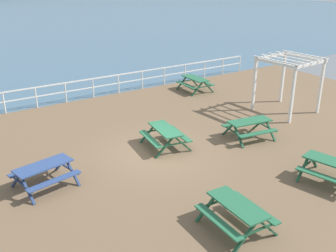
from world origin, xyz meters
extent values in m
cube|color=brown|center=(0.00, 0.00, -0.10)|extent=(30.00, 24.00, 0.20)
cube|color=white|center=(0.00, 7.75, 1.05)|extent=(23.00, 0.06, 0.06)
cube|color=white|center=(0.00, 7.75, 0.58)|extent=(23.00, 0.05, 0.05)
cylinder|color=white|center=(-3.83, 7.75, 0.53)|extent=(0.07, 0.07, 1.05)
cylinder|color=white|center=(-2.30, 7.75, 0.53)|extent=(0.07, 0.07, 1.05)
cylinder|color=white|center=(-0.77, 7.75, 0.53)|extent=(0.07, 0.07, 1.05)
cylinder|color=white|center=(0.77, 7.75, 0.53)|extent=(0.07, 0.07, 1.05)
cylinder|color=white|center=(2.30, 7.75, 0.53)|extent=(0.07, 0.07, 1.05)
cylinder|color=white|center=(3.83, 7.75, 0.53)|extent=(0.07, 0.07, 1.05)
cylinder|color=white|center=(5.37, 7.75, 0.53)|extent=(0.07, 0.07, 1.05)
cylinder|color=white|center=(6.90, 7.75, 0.53)|extent=(0.07, 0.07, 1.05)
cylinder|color=white|center=(8.43, 7.75, 0.53)|extent=(0.07, 0.07, 1.05)
cylinder|color=white|center=(9.97, 7.75, 0.53)|extent=(0.07, 0.07, 1.05)
cylinder|color=white|center=(11.50, 7.75, 0.53)|extent=(0.07, 0.07, 1.05)
cube|color=#286B47|center=(6.15, 5.72, 0.75)|extent=(0.77, 1.83, 0.05)
cube|color=#286B47|center=(5.53, 5.75, 0.45)|extent=(0.33, 1.81, 0.04)
cube|color=#286B47|center=(6.77, 5.69, 0.45)|extent=(0.33, 1.81, 0.04)
cube|color=#1E5035|center=(5.81, 6.52, 0.38)|extent=(0.80, 0.11, 0.79)
cube|color=#1E5035|center=(6.56, 6.48, 0.38)|extent=(0.80, 0.11, 0.79)
cube|color=#1E5035|center=(6.19, 6.50, 0.42)|extent=(1.50, 0.12, 0.04)
cube|color=#1E5035|center=(5.75, 4.96, 0.38)|extent=(0.80, 0.11, 0.79)
cube|color=#1E5035|center=(6.50, 4.93, 0.38)|extent=(0.80, 0.11, 0.79)
cube|color=#1E5035|center=(6.12, 4.94, 0.42)|extent=(1.50, 0.12, 0.04)
cube|color=#286B47|center=(3.94, -0.93, 0.75)|extent=(1.89, 0.97, 0.05)
cube|color=#286B47|center=(4.03, -0.32, 0.45)|extent=(1.82, 0.53, 0.04)
cube|color=#286B47|center=(3.84, -1.54, 0.45)|extent=(1.82, 0.53, 0.04)
cube|color=#1E5035|center=(4.77, -0.68, 0.38)|extent=(0.20, 0.80, 0.79)
cube|color=#1E5035|center=(4.65, -1.42, 0.38)|extent=(0.20, 0.80, 0.79)
cube|color=#1E5035|center=(4.71, -1.05, 0.42)|extent=(0.29, 1.49, 0.04)
cube|color=#1E5035|center=(3.22, -0.44, 0.38)|extent=(0.20, 0.80, 0.79)
cube|color=#1E5035|center=(3.11, -1.18, 0.38)|extent=(0.20, 0.80, 0.79)
cube|color=#1E5035|center=(3.17, -0.81, 0.42)|extent=(0.29, 1.49, 0.04)
cube|color=#334C84|center=(-4.30, -0.18, 0.75)|extent=(1.90, 1.04, 0.05)
cube|color=#334C84|center=(-4.42, 0.43, 0.45)|extent=(1.82, 0.61, 0.04)
cube|color=#334C84|center=(-4.18, -0.79, 0.45)|extent=(1.82, 0.61, 0.04)
cube|color=navy|center=(-3.61, 0.34, 0.38)|extent=(0.23, 0.79, 0.79)
cube|color=navy|center=(-3.46, -0.39, 0.38)|extent=(0.23, 0.79, 0.79)
cube|color=navy|center=(-3.54, -0.02, 0.42)|extent=(0.35, 1.48, 0.04)
cube|color=navy|center=(-5.14, 0.04, 0.38)|extent=(0.23, 0.79, 0.79)
cube|color=navy|center=(-4.99, -0.70, 0.38)|extent=(0.23, 0.79, 0.79)
cube|color=navy|center=(-5.07, -0.33, 0.42)|extent=(0.35, 1.48, 0.04)
cube|color=#286B47|center=(3.59, -5.05, 0.75)|extent=(1.09, 1.91, 0.05)
cube|color=#286B47|center=(2.99, -5.19, 0.45)|extent=(0.66, 1.81, 0.04)
cube|color=#1E5035|center=(3.05, -4.38, 0.38)|extent=(0.79, 0.26, 0.79)
cube|color=#1E5035|center=(3.78, -4.20, 0.38)|extent=(0.79, 0.26, 0.79)
cube|color=#1E5035|center=(3.42, -4.29, 0.42)|extent=(1.47, 0.40, 0.04)
cube|color=#286B47|center=(0.57, 0.25, 0.75)|extent=(0.95, 1.88, 0.05)
cube|color=#286B47|center=(-0.05, 0.34, 0.45)|extent=(0.51, 1.82, 0.04)
cube|color=#286B47|center=(1.18, 0.16, 0.45)|extent=(0.51, 1.82, 0.04)
cube|color=#1E5035|center=(0.31, 1.07, 0.38)|extent=(0.80, 0.19, 0.79)
cube|color=#1E5035|center=(1.05, 0.97, 0.38)|extent=(0.80, 0.19, 0.79)
cube|color=#1E5035|center=(0.68, 1.02, 0.42)|extent=(1.49, 0.27, 0.04)
cube|color=#1E5035|center=(0.09, -0.47, 0.38)|extent=(0.80, 0.19, 0.79)
cube|color=#1E5035|center=(0.83, -0.58, 0.38)|extent=(0.80, 0.19, 0.79)
cube|color=#1E5035|center=(0.46, -0.52, 0.42)|extent=(1.49, 0.27, 0.04)
cube|color=#286B47|center=(-0.69, -5.20, 0.75)|extent=(0.78, 1.83, 0.05)
cube|color=#286B47|center=(-1.31, -5.17, 0.45)|extent=(0.34, 1.81, 0.04)
cube|color=#286B47|center=(-0.07, -5.23, 0.45)|extent=(0.34, 1.81, 0.04)
cube|color=#1E5035|center=(-1.03, -4.40, 0.38)|extent=(0.80, 0.12, 0.79)
cube|color=#1E5035|center=(-0.28, -4.44, 0.38)|extent=(0.80, 0.12, 0.79)
cube|color=#1E5035|center=(-0.65, -4.42, 0.42)|extent=(1.50, 0.13, 0.04)
cube|color=#1E5035|center=(-1.10, -5.96, 0.38)|extent=(0.80, 0.12, 0.79)
cube|color=#1E5035|center=(-0.35, -5.99, 0.38)|extent=(0.80, 0.12, 0.79)
cube|color=#1E5035|center=(-0.72, -5.98, 0.42)|extent=(1.50, 0.13, 0.04)
cube|color=white|center=(8.78, 1.68, 1.25)|extent=(0.12, 0.12, 2.50)
cube|color=white|center=(8.93, -0.52, 1.25)|extent=(0.12, 0.12, 2.50)
cube|color=white|center=(6.58, 1.52, 1.25)|extent=(0.12, 0.12, 2.50)
cube|color=white|center=(6.74, -0.67, 1.25)|extent=(0.12, 0.12, 2.50)
cube|color=white|center=(8.86, 0.58, 2.56)|extent=(0.29, 2.44, 0.12)
cube|color=white|center=(6.66, 0.43, 2.56)|extent=(0.29, 2.44, 0.12)
cube|color=white|center=(7.68, 1.60, 2.56)|extent=(2.44, 0.29, 0.12)
cube|color=white|center=(7.83, -0.59, 2.56)|extent=(2.44, 0.29, 0.12)
cube|color=white|center=(6.66, 0.43, 2.68)|extent=(0.26, 2.56, 0.04)
cube|color=white|center=(7.21, 0.47, 2.68)|extent=(0.26, 2.56, 0.04)
cube|color=white|center=(7.76, 0.50, 2.68)|extent=(0.26, 2.56, 0.04)
cube|color=white|center=(8.31, 0.54, 2.68)|extent=(0.26, 2.56, 0.04)
cube|color=white|center=(8.86, 0.58, 2.68)|extent=(0.26, 2.56, 0.04)
camera|label=1|loc=(-7.04, -11.53, 6.52)|focal=41.78mm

